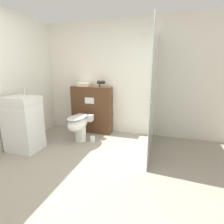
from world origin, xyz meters
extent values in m
plane|color=#9E9384|center=(0.00, 0.00, 0.00)|extent=(12.00, 12.00, 0.00)
cube|color=silver|center=(0.00, 2.22, 1.25)|extent=(8.00, 0.06, 2.50)
cube|color=#51331E|center=(-0.47, 2.03, 0.54)|extent=(0.94, 0.26, 1.08)
cube|color=white|center=(-0.47, 1.90, 0.77)|extent=(0.22, 0.01, 0.14)
cube|color=silver|center=(0.96, 1.43, 1.07)|extent=(0.01, 1.53, 2.14)
sphere|color=#B2B2B7|center=(0.96, 0.69, 1.03)|extent=(0.04, 0.04, 0.04)
cylinder|color=white|center=(-0.48, 1.43, 0.19)|extent=(0.23, 0.23, 0.37)
ellipsoid|color=white|center=(-0.48, 1.33, 0.40)|extent=(0.32, 0.58, 0.26)
ellipsoid|color=white|center=(-0.48, 1.33, 0.54)|extent=(0.31, 0.56, 0.02)
cube|color=white|center=(-0.48, 1.67, 0.44)|extent=(0.35, 0.16, 0.13)
cube|color=white|center=(-1.28, 0.77, 0.42)|extent=(0.57, 0.45, 0.84)
cube|color=white|center=(-1.28, 0.77, 0.92)|extent=(0.58, 0.46, 0.15)
cylinder|color=silver|center=(-1.28, 0.90, 1.07)|extent=(0.02, 0.02, 0.14)
cylinder|color=black|center=(-0.23, 2.04, 1.18)|extent=(0.16, 0.07, 0.07)
cone|color=black|center=(-0.14, 2.04, 1.18)|extent=(0.03, 0.06, 0.06)
cylinder|color=black|center=(-0.27, 2.04, 1.12)|extent=(0.03, 0.03, 0.10)
cube|color=beige|center=(-0.67, 2.06, 1.12)|extent=(0.29, 0.18, 0.08)
cylinder|color=white|center=(-0.23, 1.48, 0.05)|extent=(0.10, 0.10, 0.11)
camera|label=1|loc=(1.14, -1.65, 1.46)|focal=28.00mm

